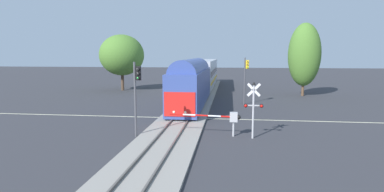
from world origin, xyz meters
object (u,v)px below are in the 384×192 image
commuter_train (201,76)px  traffic_signal_far_side (246,73)px  crossing_signal_mast (253,104)px  maple_right_background (304,55)px  pine_left_background (122,55)px  traffic_signal_median (137,87)px  crossing_gate_near (226,118)px

commuter_train → traffic_signal_far_side: (6.17, -8.55, 0.97)m
crossing_signal_mast → maple_right_background: maple_right_background is taller
commuter_train → crossing_signal_mast: 24.33m
traffic_signal_far_side → pine_left_background: (-19.59, 12.64, 2.08)m
commuter_train → maple_right_background: (14.82, 0.61, 3.14)m
commuter_train → maple_right_background: bearing=2.4°
traffic_signal_far_side → crossing_signal_mast: bearing=-90.7°
commuter_train → pine_left_background: 14.37m
traffic_signal_median → maple_right_background: 30.22m
traffic_signal_median → maple_right_background: (17.16, 24.78, 2.26)m
commuter_train → pine_left_background: bearing=163.0°
crossing_signal_mast → maple_right_background: 25.98m
traffic_signal_median → traffic_signal_far_side: (8.51, 15.62, 0.09)m
pine_left_background → maple_right_background: maple_right_background is taller
maple_right_background → pine_left_background: bearing=173.0°
traffic_signal_far_side → maple_right_background: (8.65, 9.16, 2.17)m
commuter_train → traffic_signal_median: bearing=-95.5°
crossing_gate_near → pine_left_background: (-17.52, 27.26, 4.44)m
crossing_gate_near → maple_right_background: 26.48m
crossing_gate_near → crossing_signal_mast: size_ratio=1.29×
commuter_train → maple_right_background: maple_right_background is taller
commuter_train → traffic_signal_median: commuter_train is taller
crossing_gate_near → crossing_signal_mast: 2.23m
traffic_signal_median → pine_left_background: (-11.09, 28.26, 2.17)m
crossing_signal_mast → pine_left_background: 33.97m
commuter_train → pine_left_background: (-13.43, 4.09, 3.05)m
maple_right_background → traffic_signal_far_side: bearing=-133.4°
traffic_signal_median → crossing_signal_mast: bearing=4.0°
traffic_signal_median → maple_right_background: bearing=55.3°
maple_right_background → crossing_gate_near: bearing=-114.3°
traffic_signal_median → maple_right_background: maple_right_background is taller
traffic_signal_far_side → maple_right_background: bearing=46.6°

